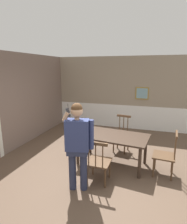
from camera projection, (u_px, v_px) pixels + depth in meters
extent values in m
plane|color=brown|center=(95.00, 175.00, 4.21)|extent=(8.11, 8.11, 0.00)
cube|color=gray|center=(124.00, 81.00, 7.21)|extent=(5.44, 0.12, 1.85)
cube|color=white|center=(123.00, 116.00, 7.53)|extent=(5.44, 0.14, 0.92)
cube|color=white|center=(123.00, 105.00, 7.40)|extent=(5.44, 0.05, 0.06)
cube|color=olive|center=(142.00, 93.00, 7.03)|extent=(0.48, 0.03, 0.46)
cube|color=#779DA9|center=(142.00, 93.00, 7.01)|extent=(0.40, 0.01, 0.38)
cube|color=#38281E|center=(112.00, 136.00, 4.55)|extent=(1.81, 1.11, 0.04)
cylinder|color=#38281E|center=(78.00, 150.00, 4.63)|extent=(0.07, 0.07, 0.72)
cylinder|color=#38281E|center=(140.00, 163.00, 4.01)|extent=(0.07, 0.07, 0.72)
cylinder|color=#38281E|center=(90.00, 140.00, 5.26)|extent=(0.07, 0.07, 0.72)
cylinder|color=#38281E|center=(145.00, 150.00, 4.64)|extent=(0.07, 0.07, 0.72)
cube|color=#513823|center=(121.00, 137.00, 5.33)|extent=(0.47, 0.47, 0.03)
cube|color=#513823|center=(124.00, 116.00, 5.36)|extent=(0.41, 0.11, 0.06)
cylinder|color=#513823|center=(128.00, 125.00, 5.37)|extent=(0.02, 0.02, 0.58)
cylinder|color=#513823|center=(124.00, 125.00, 5.42)|extent=(0.02, 0.02, 0.58)
cylinder|color=#513823|center=(120.00, 124.00, 5.48)|extent=(0.02, 0.02, 0.58)
cylinder|color=#513823|center=(125.00, 147.00, 5.17)|extent=(0.04, 0.04, 0.41)
cylinder|color=#513823|center=(113.00, 145.00, 5.32)|extent=(0.04, 0.04, 0.41)
cylinder|color=#513823|center=(128.00, 143.00, 5.45)|extent=(0.04, 0.04, 0.41)
cylinder|color=#513823|center=(117.00, 141.00, 5.60)|extent=(0.04, 0.04, 0.41)
cube|color=#513823|center=(99.00, 162.00, 3.90)|extent=(0.48, 0.48, 0.03)
cube|color=#513823|center=(96.00, 144.00, 3.59)|extent=(0.48, 0.04, 0.06)
cylinder|color=#513823|center=(89.00, 153.00, 3.68)|extent=(0.02, 0.02, 0.50)
cylinder|color=#513823|center=(96.00, 154.00, 3.64)|extent=(0.02, 0.02, 0.50)
cylinder|color=#513823|center=(103.00, 155.00, 3.60)|extent=(0.02, 0.02, 0.50)
cylinder|color=#513823|center=(93.00, 166.00, 4.19)|extent=(0.04, 0.04, 0.42)
cylinder|color=#513823|center=(110.00, 168.00, 4.07)|extent=(0.04, 0.04, 0.42)
cylinder|color=#513823|center=(87.00, 175.00, 3.84)|extent=(0.04, 0.04, 0.42)
cylinder|color=#513823|center=(105.00, 178.00, 3.72)|extent=(0.04, 0.04, 0.42)
cube|color=#513823|center=(164.00, 156.00, 4.12)|extent=(0.50, 0.50, 0.03)
cube|color=#513823|center=(177.00, 134.00, 3.92)|extent=(0.08, 0.46, 0.06)
cylinder|color=#513823|center=(176.00, 148.00, 3.85)|extent=(0.02, 0.02, 0.54)
cylinder|color=#513823|center=(176.00, 145.00, 3.98)|extent=(0.02, 0.02, 0.54)
cylinder|color=#513823|center=(176.00, 143.00, 4.10)|extent=(0.02, 0.02, 0.54)
cylinder|color=#513823|center=(153.00, 168.00, 4.08)|extent=(0.04, 0.04, 0.44)
cylinder|color=#513823|center=(155.00, 160.00, 4.41)|extent=(0.04, 0.04, 0.44)
cylinder|color=#513823|center=(172.00, 171.00, 3.94)|extent=(0.04, 0.04, 0.44)
cylinder|color=#513823|center=(172.00, 163.00, 4.27)|extent=(0.04, 0.04, 0.44)
cylinder|color=#282E49|center=(84.00, 170.00, 3.63)|extent=(0.14, 0.14, 0.83)
cylinder|color=#282E49|center=(72.00, 169.00, 3.65)|extent=(0.14, 0.14, 0.83)
cube|color=#282E49|center=(78.00, 151.00, 3.55)|extent=(0.43, 0.30, 0.12)
cube|color=navy|center=(77.00, 135.00, 3.48)|extent=(0.48, 0.33, 0.59)
cylinder|color=navy|center=(91.00, 135.00, 3.45)|extent=(0.09, 0.09, 0.56)
cylinder|color=tan|center=(66.00, 116.00, 3.40)|extent=(0.17, 0.10, 0.20)
cylinder|color=tan|center=(77.00, 118.00, 3.41)|extent=(0.09, 0.09, 0.05)
sphere|color=tan|center=(77.00, 111.00, 3.37)|extent=(0.22, 0.22, 0.22)
sphere|color=#472D19|center=(77.00, 109.00, 3.37)|extent=(0.21, 0.21, 0.21)
cube|color=#2D2D33|center=(68.00, 112.00, 3.36)|extent=(0.09, 0.05, 0.17)
cylinder|color=black|center=(68.00, 106.00, 3.34)|extent=(0.01, 0.01, 0.08)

